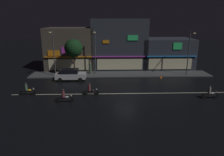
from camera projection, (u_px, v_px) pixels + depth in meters
ground_plane at (126, 94)px, 24.61m from camera, size 140.00×140.00×0.00m
lane_divider_stripe at (126, 94)px, 24.60m from camera, size 26.86×0.16×0.01m
sidewalk_far at (120, 74)px, 33.02m from camera, size 28.28×3.62×0.14m
storefront_left_block at (71, 48)px, 36.62m from camera, size 8.23×6.58×7.13m
storefront_center_block at (165, 53)px, 37.42m from camera, size 9.09×6.61×5.24m
storefront_right_block at (119, 44)px, 36.89m from camera, size 9.41×7.01×8.63m
streetlamp_west at (53, 50)px, 30.72m from camera, size 0.44×1.64×6.77m
streetlamp_mid at (95, 49)px, 31.96m from camera, size 0.44×1.64×6.69m
streetlamp_east at (189, 50)px, 31.33m from camera, size 0.44×1.64×6.63m
pedestrian_on_sidewalk at (90, 68)px, 33.00m from camera, size 0.36×0.36×1.84m
street_tree at (73, 48)px, 31.36m from camera, size 2.77×2.77×5.55m
parked_car_near_kerb at (70, 74)px, 29.75m from camera, size 4.30×1.98×1.67m
motorcycle_lead at (90, 90)px, 23.82m from camera, size 1.90×0.60×1.52m
motorcycle_following at (64, 97)px, 21.81m from camera, size 1.90×0.60×1.52m
motorcycle_opposite_lane at (210, 93)px, 22.91m from camera, size 1.90×0.60×1.52m
motorcycle_trailing_far at (27, 90)px, 23.91m from camera, size 1.90×0.60×1.52m
traffic_cone at (161, 76)px, 30.94m from camera, size 0.36×0.36×0.55m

